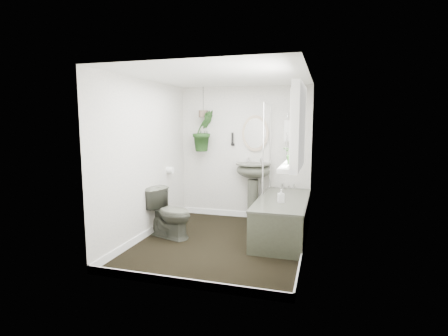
# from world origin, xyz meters

# --- Properties ---
(floor) EXTENTS (2.30, 2.80, 0.02)m
(floor) POSITION_xyz_m (0.00, 0.00, -0.01)
(floor) COLOR black
(floor) RESTS_ON ground
(ceiling) EXTENTS (2.30, 2.80, 0.02)m
(ceiling) POSITION_xyz_m (0.00, 0.00, 2.31)
(ceiling) COLOR white
(ceiling) RESTS_ON ground
(wall_back) EXTENTS (2.30, 0.02, 2.30)m
(wall_back) POSITION_xyz_m (0.00, 1.41, 1.15)
(wall_back) COLOR silver
(wall_back) RESTS_ON ground
(wall_front) EXTENTS (2.30, 0.02, 2.30)m
(wall_front) POSITION_xyz_m (0.00, -1.41, 1.15)
(wall_front) COLOR silver
(wall_front) RESTS_ON ground
(wall_left) EXTENTS (0.02, 2.80, 2.30)m
(wall_left) POSITION_xyz_m (-1.16, 0.00, 1.15)
(wall_left) COLOR silver
(wall_left) RESTS_ON ground
(wall_right) EXTENTS (0.02, 2.80, 2.30)m
(wall_right) POSITION_xyz_m (1.16, 0.00, 1.15)
(wall_right) COLOR silver
(wall_right) RESTS_ON ground
(skirting) EXTENTS (2.30, 2.80, 0.10)m
(skirting) POSITION_xyz_m (0.00, 0.00, 0.05)
(skirting) COLOR white
(skirting) RESTS_ON floor
(bathtub) EXTENTS (0.72, 1.72, 0.58)m
(bathtub) POSITION_xyz_m (0.80, 0.50, 0.29)
(bathtub) COLOR #42453A
(bathtub) RESTS_ON floor
(bath_screen) EXTENTS (0.04, 0.72, 1.40)m
(bath_screen) POSITION_xyz_m (0.47, 0.99, 1.28)
(bath_screen) COLOR silver
(bath_screen) RESTS_ON bathtub
(shower_box) EXTENTS (0.20, 0.10, 0.35)m
(shower_box) POSITION_xyz_m (0.80, 1.34, 1.55)
(shower_box) COLOR white
(shower_box) RESTS_ON wall_back
(oval_mirror) EXTENTS (0.46, 0.03, 0.62)m
(oval_mirror) POSITION_xyz_m (0.20, 1.37, 1.50)
(oval_mirror) COLOR tan
(oval_mirror) RESTS_ON wall_back
(wall_sconce) EXTENTS (0.04, 0.04, 0.22)m
(wall_sconce) POSITION_xyz_m (-0.20, 1.36, 1.40)
(wall_sconce) COLOR black
(wall_sconce) RESTS_ON wall_back
(toilet_roll_holder) EXTENTS (0.11, 0.11, 0.11)m
(toilet_roll_holder) POSITION_xyz_m (-1.10, 0.70, 0.90)
(toilet_roll_holder) COLOR white
(toilet_roll_holder) RESTS_ON wall_left
(window_recess) EXTENTS (0.08, 1.00, 0.90)m
(window_recess) POSITION_xyz_m (1.09, -0.70, 1.65)
(window_recess) COLOR white
(window_recess) RESTS_ON wall_right
(window_sill) EXTENTS (0.18, 1.00, 0.04)m
(window_sill) POSITION_xyz_m (1.02, -0.70, 1.23)
(window_sill) COLOR white
(window_sill) RESTS_ON wall_right
(window_blinds) EXTENTS (0.01, 0.86, 0.76)m
(window_blinds) POSITION_xyz_m (1.04, -0.70, 1.65)
(window_blinds) COLOR white
(window_blinds) RESTS_ON wall_right
(toilet) EXTENTS (0.80, 0.61, 0.73)m
(toilet) POSITION_xyz_m (-0.80, 0.04, 0.36)
(toilet) COLOR #42453A
(toilet) RESTS_ON floor
(pedestal_sink) EXTENTS (0.70, 0.63, 1.01)m
(pedestal_sink) POSITION_xyz_m (0.20, 1.24, 0.50)
(pedestal_sink) COLOR #42453A
(pedestal_sink) RESTS_ON floor
(sill_plant) EXTENTS (0.27, 0.25, 0.23)m
(sill_plant) POSITION_xyz_m (1.05, -0.77, 1.37)
(sill_plant) COLOR black
(sill_plant) RESTS_ON window_sill
(hanging_plant) EXTENTS (0.50, 0.50, 0.72)m
(hanging_plant) POSITION_xyz_m (-0.70, 1.25, 1.54)
(hanging_plant) COLOR black
(hanging_plant) RESTS_ON ceiling
(soap_bottle) EXTENTS (0.11, 0.11, 0.19)m
(soap_bottle) POSITION_xyz_m (0.80, 0.26, 0.67)
(soap_bottle) COLOR black
(soap_bottle) RESTS_ON bathtub
(hanging_pot) EXTENTS (0.16, 0.16, 0.12)m
(hanging_pot) POSITION_xyz_m (-0.70, 1.25, 1.83)
(hanging_pot) COLOR brown
(hanging_pot) RESTS_ON ceiling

